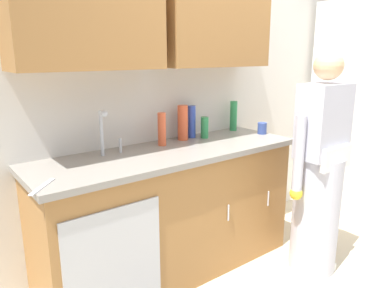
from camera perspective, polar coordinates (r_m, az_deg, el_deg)
ground_plane at (r=2.85m, az=15.40°, el=-20.65°), size 9.00×9.00×0.00m
kitchen_wall_with_uppers at (r=2.96m, az=-0.21°, el=11.60°), size 4.80×0.44×2.70m
closet_door_panel at (r=3.86m, az=24.74°, el=4.51°), size 0.04×1.10×2.10m
counter_cabinet at (r=2.73m, az=-3.36°, el=-10.96°), size 1.90×0.62×0.90m
countertop at (r=2.57m, az=-3.47°, el=-1.36°), size 1.96×0.66×0.04m
sink at (r=2.38m, az=-11.47°, el=-2.72°), size 0.50×0.36×0.35m
person_at_sink at (r=2.82m, az=19.17°, el=-5.59°), size 0.55×0.34×1.62m
bottle_dish_liquid at (r=2.67m, az=-4.73°, el=2.33°), size 0.06×0.06×0.24m
bottle_water_short at (r=2.91m, az=1.98°, el=2.60°), size 0.06×0.06×0.17m
bottle_cleaner_spray at (r=2.83m, az=-1.45°, el=3.36°), size 0.08×0.08×0.27m
bottle_water_tall at (r=2.92m, az=-0.07°, el=3.52°), size 0.06×0.06×0.26m
bottle_soap at (r=3.21m, az=6.50°, el=4.40°), size 0.06×0.06×0.26m
cup_by_sink at (r=3.12m, az=10.91°, el=2.43°), size 0.08×0.08×0.09m
knife_on_counter at (r=2.00m, az=-22.38°, el=-6.19°), size 0.18×0.19×0.01m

